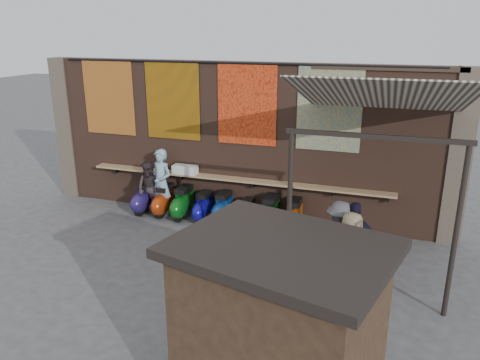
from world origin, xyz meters
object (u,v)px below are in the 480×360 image
Objects in this scene: shelf_box at (185,169)px; scooter_stool_3 at (203,207)px; scooter_stool_0 at (144,198)px; scooter_stool_4 at (223,208)px; scooter_stool_5 at (247,214)px; shopper_tan at (350,250)px; shopper_navy at (354,240)px; scooter_stool_1 at (164,201)px; diner_right at (149,189)px; market_stall at (279,340)px; scooter_stool_7 at (294,216)px; shopper_grey at (339,238)px; scooter_stool_6 at (270,214)px; diner_left at (161,183)px; scooter_stool_2 at (183,203)px.

scooter_stool_3 is at bearing -26.13° from shelf_box.
scooter_stool_0 is 1.03× the size of scooter_stool_4.
shopper_tan reaches higher than scooter_stool_5.
scooter_stool_1 is at bearing -18.29° from shopper_navy.
diner_right is 7.47m from market_stall.
scooter_stool_0 is 4.09m from scooter_stool_7.
scooter_stool_1 is at bearing 26.26° from diner_right.
shopper_navy is (5.67, -1.73, 0.38)m from scooter_stool_0.
scooter_stool_5 is at bearing -7.62° from shopper_grey.
scooter_stool_6 is 0.38× the size of market_stall.
shopper_grey is (1.88, -1.67, 0.35)m from scooter_stool_6.
scooter_stool_6 is (3.50, -0.04, 0.02)m from scooter_stool_0.
shopper_tan is (5.64, -2.14, 0.35)m from scooter_stool_0.
diner_left is at bearing 95.03° from shopper_tan.
shelf_box is 7.23m from market_stall.
scooter_stool_3 is 6.68m from market_stall.
scooter_stool_2 reaches higher than scooter_stool_7.
scooter_stool_3 is at bearing 0.50° from scooter_stool_2.
scooter_stool_6 is at bearing -15.00° from shopper_grey.
shopper_grey is (1.29, -1.74, 0.38)m from scooter_stool_7.
scooter_stool_2 is 2.35m from scooter_stool_6.
shopper_navy reaches higher than scooter_stool_7.
scooter_stool_0 is 3.51m from scooter_stool_6.
shopper_tan reaches higher than shelf_box.
scooter_stool_3 is 1.29m from diner_left.
diner_left reaches higher than scooter_stool_6.
shopper_navy is (2.16, -1.69, 0.36)m from scooter_stool_6.
scooter_stool_7 is 0.36× the size of market_stall.
diner_left is 7.32m from market_stall.
scooter_stool_2 reaches higher than scooter_stool_0.
scooter_stool_5 is 2.43m from diner_left.
scooter_stool_6 is 0.61× the size of diner_right.
scooter_stool_5 is (1.81, -0.32, -0.89)m from shelf_box.
scooter_stool_1 reaches higher than scooter_stool_4.
scooter_stool_6 is at bearing 73.16° from shopper_tan.
scooter_stool_1 is 2.92m from scooter_stool_6.
market_stall is at bearing -48.06° from scooter_stool_0.
scooter_stool_3 is 0.93× the size of scooter_stool_7.
scooter_stool_1 is 5.50m from shopper_tan.
shopper_navy is at bearing 23.19° from shopper_tan.
diner_right is 5.68m from shopper_navy.
diner_right reaches higher than scooter_stool_4.
scooter_stool_4 is (1.16, -0.29, -0.84)m from shelf_box.
diner_right is at bearing -23.33° from scooter_stool_0.
shopper_navy is (5.08, -1.74, 0.39)m from scooter_stool_1.
shopper_tan is (0.25, -0.43, -0.02)m from shopper_grey.
shopper_grey is at bearing -4.21° from shopper_navy.
scooter_stool_7 is at bearing 63.14° from shopper_tan.
scooter_stool_1 is 2.33m from scooter_stool_5.
shelf_box reaches higher than scooter_stool_5.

